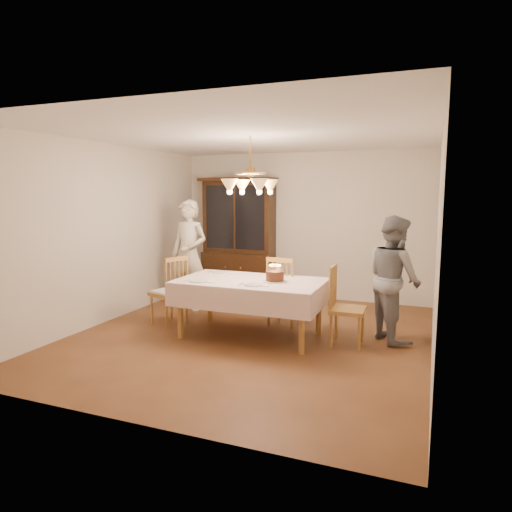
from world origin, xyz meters
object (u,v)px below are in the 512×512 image
at_px(elderly_woman, 189,255).
at_px(birthday_cake, 275,277).
at_px(chair_far_side, 285,295).
at_px(china_hutch, 239,239).
at_px(dining_table, 250,286).

xyz_separation_m(elderly_woman, birthday_cake, (1.81, -0.99, -0.07)).
xyz_separation_m(chair_far_side, elderly_woman, (-1.74, 0.35, 0.45)).
distance_m(chair_far_side, birthday_cake, 0.75).
bearing_deg(elderly_woman, china_hutch, 82.94).
relative_size(china_hutch, elderly_woman, 1.21).
relative_size(dining_table, birthday_cake, 6.33).
distance_m(dining_table, elderly_woman, 1.79).
bearing_deg(elderly_woman, birthday_cake, -21.16).
bearing_deg(dining_table, chair_far_side, 67.62).
distance_m(dining_table, chair_far_side, 0.74).
relative_size(dining_table, china_hutch, 0.88).
distance_m(china_hutch, chair_far_side, 2.22).
distance_m(china_hutch, birthday_cake, 2.71).
bearing_deg(dining_table, china_hutch, 116.99).
bearing_deg(dining_table, elderly_woman, 146.03).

